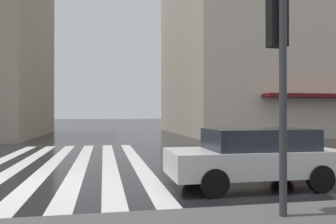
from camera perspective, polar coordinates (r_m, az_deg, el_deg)
ground_plane at (r=8.97m, az=-22.43°, el=-11.67°), size 220.00×220.00×0.00m
zebra_crossing at (r=12.81m, az=-16.71°, el=-8.22°), size 13.00×5.50×0.01m
haussmann_block_corner at (r=36.39m, az=23.47°, el=12.32°), size 17.61×27.27×19.84m
traffic_signal_post at (r=5.84m, az=18.28°, el=9.07°), size 0.44×0.30×3.57m
car_white at (r=8.49m, az=14.39°, el=-7.17°), size 1.85×4.10×1.41m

